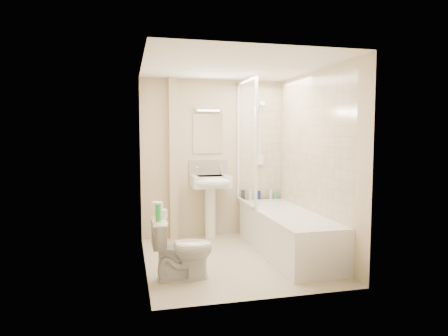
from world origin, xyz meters
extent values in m
plane|color=beige|center=(0.00, 0.00, 0.00)|extent=(2.50, 2.50, 0.00)
cube|color=beige|center=(0.00, 1.25, 1.20)|extent=(2.20, 0.02, 2.40)
cube|color=beige|center=(-1.10, 0.00, 1.20)|extent=(0.02, 2.50, 2.40)
cube|color=beige|center=(1.10, 0.00, 1.20)|extent=(0.02, 2.50, 2.40)
cube|color=white|center=(0.00, 0.00, 2.40)|extent=(2.20, 2.50, 0.02)
cube|color=beige|center=(0.75, 1.24, 1.42)|extent=(0.70, 0.01, 1.75)
cube|color=beige|center=(1.09, 0.08, 1.42)|extent=(0.01, 2.10, 1.75)
cube|color=beige|center=(-0.62, 1.19, 1.20)|extent=(0.12, 0.12, 2.40)
cube|color=beige|center=(-0.08, 1.24, 1.03)|extent=(0.60, 0.02, 0.30)
cube|color=white|center=(-0.08, 1.24, 1.58)|extent=(0.46, 0.01, 0.60)
cube|color=silver|center=(-0.08, 1.22, 1.95)|extent=(0.42, 0.07, 0.07)
cube|color=white|center=(0.75, 0.08, 0.28)|extent=(0.70, 2.10, 0.55)
cube|color=white|center=(0.75, 0.08, 0.49)|extent=(0.56, 1.96, 0.05)
cube|color=white|center=(0.40, 0.80, 1.45)|extent=(0.01, 0.90, 1.80)
cube|color=white|center=(0.40, 1.23, 1.45)|extent=(0.04, 0.04, 1.80)
cube|color=white|center=(0.40, 0.35, 1.45)|extent=(0.04, 0.04, 1.80)
cube|color=white|center=(0.40, 0.80, 2.33)|extent=(0.04, 0.90, 0.04)
cube|color=white|center=(0.40, 0.80, 0.57)|extent=(0.04, 0.90, 0.03)
cylinder|color=white|center=(0.75, 1.22, 1.55)|extent=(0.02, 0.02, 0.90)
cylinder|color=white|center=(0.75, 1.22, 1.10)|extent=(0.05, 0.05, 0.02)
cylinder|color=white|center=(0.75, 1.22, 2.00)|extent=(0.05, 0.05, 0.02)
cylinder|color=white|center=(0.75, 1.15, 2.03)|extent=(0.08, 0.11, 0.11)
cube|color=white|center=(0.75, 1.21, 1.17)|extent=(0.10, 0.05, 0.14)
cylinder|color=white|center=(0.73, 1.19, 1.60)|extent=(0.01, 0.13, 0.84)
cylinder|color=white|center=(-0.08, 1.08, 0.38)|extent=(0.16, 0.16, 0.76)
cube|color=white|center=(-0.08, 1.05, 0.87)|extent=(0.56, 0.43, 0.17)
ellipsoid|color=white|center=(-0.08, 0.88, 0.87)|extent=(0.56, 0.24, 0.17)
cube|color=silver|center=(-0.08, 1.05, 0.93)|extent=(0.39, 0.28, 0.04)
cylinder|color=white|center=(-0.27, 1.16, 1.01)|extent=(0.03, 0.03, 0.10)
cylinder|color=white|center=(0.10, 1.16, 1.01)|extent=(0.03, 0.03, 0.10)
sphere|color=white|center=(-0.27, 1.16, 1.07)|extent=(0.04, 0.04, 0.04)
sphere|color=white|center=(0.10, 1.16, 1.07)|extent=(0.04, 0.04, 0.04)
cylinder|color=black|center=(0.46, 1.16, 0.63)|extent=(0.06, 0.06, 0.16)
cylinder|color=silver|center=(0.57, 1.16, 0.64)|extent=(0.06, 0.06, 0.17)
cylinder|color=navy|center=(0.72, 1.16, 0.62)|extent=(0.06, 0.06, 0.13)
cylinder|color=silver|center=(0.92, 1.16, 0.62)|extent=(0.05, 0.05, 0.15)
cylinder|color=green|center=(0.99, 1.16, 0.60)|extent=(0.07, 0.07, 0.10)
imported|color=white|center=(-0.72, -0.52, 0.34)|extent=(0.38, 0.66, 0.67)
cylinder|color=white|center=(-0.93, -0.45, 0.72)|extent=(0.12, 0.12, 0.09)
cylinder|color=white|center=(-0.98, -0.45, 0.81)|extent=(0.12, 0.12, 0.09)
cylinder|color=green|center=(-0.98, -0.61, 0.76)|extent=(0.06, 0.06, 0.18)
camera|label=1|loc=(-1.28, -4.76, 1.59)|focal=32.00mm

